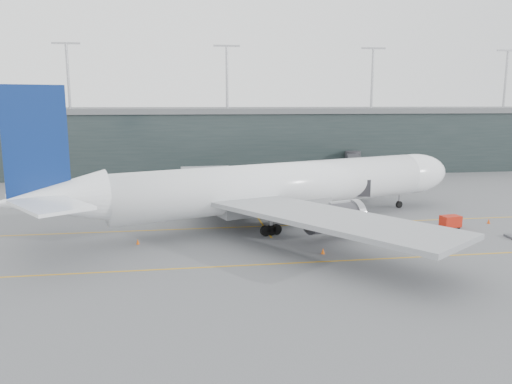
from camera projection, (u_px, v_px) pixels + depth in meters
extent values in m
plane|color=#545458|center=(224.00, 221.00, 71.01)|extent=(320.00, 320.00, 0.00)
cube|color=orange|center=(227.00, 228.00, 67.12)|extent=(160.00, 0.25, 0.02)
cube|color=orange|center=(241.00, 266.00, 51.55)|extent=(160.00, 0.25, 0.02)
cube|color=orange|center=(242.00, 194.00, 91.20)|extent=(0.25, 60.00, 0.02)
cube|color=#1D2727|center=(204.00, 141.00, 126.19)|extent=(240.00, 35.00, 14.00)
cube|color=#57595C|center=(204.00, 110.00, 124.84)|extent=(240.00, 36.00, 1.20)
cylinder|color=#9E9EA3|center=(68.00, 77.00, 109.40)|extent=(0.60, 0.60, 14.00)
cylinder|color=#9E9EA3|center=(227.00, 78.00, 114.52)|extent=(0.60, 0.60, 14.00)
cylinder|color=#9E9EA3|center=(372.00, 79.00, 119.64)|extent=(0.60, 0.60, 14.00)
cylinder|color=#9E9EA3|center=(506.00, 80.00, 124.76)|extent=(0.60, 0.60, 14.00)
cylinder|color=white|center=(279.00, 186.00, 68.45)|extent=(45.93, 21.25, 6.26)
ellipsoid|color=white|center=(412.00, 174.00, 79.82)|extent=(14.48, 10.25, 6.26)
cone|color=white|center=(55.00, 199.00, 55.10)|extent=(12.47, 9.34, 6.01)
cube|color=gray|center=(273.00, 204.00, 68.42)|extent=(16.92, 10.10, 2.02)
cube|color=black|center=(430.00, 166.00, 81.40)|extent=(3.10, 3.59, 0.81)
cube|color=gray|center=(329.00, 218.00, 53.62)|extent=(24.34, 29.16, 0.56)
cylinder|color=#3B3B40|center=(333.00, 217.00, 61.52)|extent=(7.84, 5.67, 3.54)
cube|color=gray|center=(214.00, 179.00, 80.86)|extent=(10.75, 29.76, 0.56)
cylinder|color=#3B3B40|center=(259.00, 193.00, 78.22)|extent=(7.84, 5.67, 3.54)
cube|color=navy|center=(36.00, 142.00, 53.27)|extent=(6.36, 2.64, 12.12)
cube|color=white|center=(50.00, 205.00, 49.71)|extent=(9.71, 10.64, 0.35)
cube|color=white|center=(40.00, 188.00, 59.38)|extent=(6.22, 9.48, 0.35)
cylinder|color=black|center=(399.00, 204.00, 79.52)|extent=(1.18, 0.75, 1.11)
cylinder|color=#9E9EA3|center=(399.00, 200.00, 79.38)|extent=(0.30, 0.30, 2.63)
cylinder|color=black|center=(271.00, 230.00, 63.22)|extent=(1.41, 0.91, 1.31)
cylinder|color=black|center=(238.00, 215.00, 71.65)|extent=(1.41, 0.91, 1.31)
cube|color=#29282D|center=(360.00, 186.00, 73.47)|extent=(3.64, 3.87, 2.46)
cube|color=#29282D|center=(358.00, 179.00, 80.55)|extent=(5.59, 11.55, 2.20)
cube|color=#29282D|center=(356.00, 170.00, 91.64)|extent=(5.80, 11.61, 2.28)
cube|color=#29282D|center=(354.00, 162.00, 102.73)|extent=(6.00, 11.68, 2.37)
cylinder|color=#9E9EA3|center=(358.00, 195.00, 81.64)|extent=(0.44, 0.44, 3.34)
cube|color=#3B3B40|center=(357.00, 203.00, 81.88)|extent=(2.08, 1.79, 0.61)
cylinder|color=#29282D|center=(298.00, 157.00, 112.58)|extent=(3.51, 3.51, 2.64)
cylinder|color=#29282D|center=(297.00, 169.00, 113.08)|extent=(1.58, 1.58, 3.16)
cube|color=#AE1B0C|center=(451.00, 221.00, 66.63)|extent=(2.72, 1.94, 1.48)
cylinder|color=black|center=(447.00, 228.00, 65.96)|extent=(0.48, 0.24, 0.46)
cylinder|color=black|center=(459.00, 227.00, 66.48)|extent=(0.48, 0.24, 0.46)
cylinder|color=black|center=(442.00, 226.00, 67.04)|extent=(0.48, 0.24, 0.46)
cylinder|color=black|center=(453.00, 225.00, 67.56)|extent=(0.48, 0.24, 0.46)
cube|color=#3B3B40|center=(179.00, 206.00, 80.44)|extent=(2.32, 2.07, 0.19)
cube|color=#A8AFB5|center=(179.00, 200.00, 80.28)|extent=(1.92, 1.86, 1.46)
cube|color=#253B94|center=(179.00, 196.00, 80.15)|extent=(1.98, 1.92, 0.08)
cube|color=#3B3B40|center=(205.00, 205.00, 81.21)|extent=(1.99, 1.65, 0.19)
cube|color=#A1A6AC|center=(205.00, 200.00, 81.06)|extent=(1.61, 1.52, 1.41)
cube|color=#253B94|center=(205.00, 195.00, 80.93)|extent=(1.66, 1.57, 0.08)
cube|color=#3B3B40|center=(217.00, 204.00, 81.45)|extent=(2.49, 2.22, 0.21)
cube|color=#A2A5AD|center=(217.00, 199.00, 81.29)|extent=(2.06, 1.99, 1.56)
cube|color=#253B94|center=(217.00, 194.00, 81.14)|extent=(2.12, 2.06, 0.08)
cone|color=#CB410B|center=(489.00, 221.00, 69.29)|extent=(0.45, 0.45, 0.71)
cone|color=#F25C0D|center=(323.00, 251.00, 55.50)|extent=(0.43, 0.43, 0.68)
cone|color=#E43C0C|center=(283.00, 201.00, 83.50)|extent=(0.40, 0.40, 0.64)
cone|color=#D4510B|center=(138.00, 242.00, 59.24)|extent=(0.40, 0.40, 0.64)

